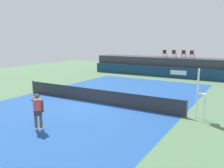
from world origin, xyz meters
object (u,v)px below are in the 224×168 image
net_post_far (187,109)px  tennis_player (38,110)px  spectator_chair_left (174,53)px  spectator_chair_far_left (165,53)px  umpire_chair (200,91)px  net_post_near (33,87)px  spectator_chair_center (184,54)px  tennis_ball (93,81)px  spectator_chair_right (192,54)px

net_post_far → tennis_player: bearing=-135.9°
net_post_far → spectator_chair_left: bearing=109.0°
spectator_chair_far_left → umpire_chair: size_ratio=0.32×
spectator_chair_far_left → umpire_chair: (7.00, -15.21, -1.11)m
net_post_near → tennis_player: (6.71, -5.52, 0.46)m
net_post_near → tennis_player: size_ratio=0.56×
spectator_chair_far_left → net_post_far: size_ratio=0.89×
spectator_chair_center → net_post_near: spectator_chair_center is taller
tennis_player → tennis_ball: bearing=114.3°
net_post_near → net_post_far: 12.40m
umpire_chair → spectator_chair_far_left: bearing=114.7°
net_post_near → spectator_chair_center: bearing=61.9°
tennis_ball → spectator_chair_center: bearing=49.5°
spectator_chair_left → umpire_chair: size_ratio=0.32×
spectator_chair_far_left → spectator_chair_right: 3.26m
spectator_chair_left → umpire_chair: (5.90, -15.38, -1.11)m
spectator_chair_left → net_post_near: bearing=-114.8°
spectator_chair_left → net_post_far: 16.41m
spectator_chair_far_left → spectator_chair_left: size_ratio=1.00×
spectator_chair_center → tennis_player: (-1.53, -20.96, -1.73)m
spectator_chair_far_left → spectator_chair_center: size_ratio=1.00×
spectator_chair_left → spectator_chair_far_left: bearing=-171.1°
umpire_chair → spectator_chair_left: bearing=111.0°
spectator_chair_center → net_post_far: (4.16, -15.44, -2.19)m
spectator_chair_far_left → tennis_ball: bearing=-121.2°
tennis_ball → spectator_chair_left: bearing=54.0°
spectator_chair_far_left → spectator_chair_center: (2.23, 0.23, 0.00)m
spectator_chair_center → net_post_near: 17.64m
spectator_chair_right → tennis_ball: spectator_chair_right is taller
tennis_player → tennis_ball: 13.79m
spectator_chair_left → spectator_chair_right: 2.17m
net_post_far → spectator_chair_far_left: bearing=112.8°
spectator_chair_left → net_post_near: 17.09m
spectator_chair_center → spectator_chair_right: same height
spectator_chair_center → spectator_chair_right: (1.02, -0.33, 0.00)m
spectator_chair_center → spectator_chair_right: 1.08m
net_post_near → spectator_chair_far_left: bearing=68.4°
spectator_chair_right → spectator_chair_center: bearing=161.9°
spectator_chair_right → umpire_chair: (3.75, -15.11, -1.11)m
spectator_chair_center → tennis_ball: size_ratio=13.06×
umpire_chair → spectator_chair_center: bearing=107.2°
spectator_chair_center → net_post_far: size_ratio=0.89×
umpire_chair → tennis_ball: 13.96m
net_post_near → tennis_player: bearing=-39.5°
spectator_chair_right → tennis_ball: 11.83m
spectator_chair_left → tennis_player: size_ratio=0.50×
spectator_chair_left → tennis_player: (-0.40, -20.90, -1.73)m
spectator_chair_center → tennis_ball: bearing=-130.5°
net_post_far → umpire_chair: bearing=-0.1°
net_post_far → tennis_player: (-5.69, -5.52, 0.46)m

